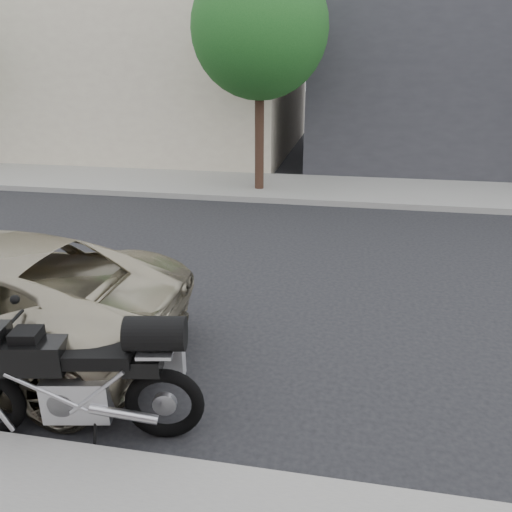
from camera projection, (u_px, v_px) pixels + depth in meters
The scene contains 5 objects.
ground at pixel (316, 289), 7.91m from camera, with size 120.00×120.00×0.00m, color black.
far_sidewalk at pixel (333, 190), 13.84m from camera, with size 44.00×3.00×0.15m, color gray.
far_building_cream at pixel (124, 46), 20.38m from camera, with size 14.00×11.00×8.00m.
street_tree_mid at pixel (260, 29), 12.26m from camera, with size 3.40×3.40×5.70m.
motorcycle at pixel (90, 376), 4.59m from camera, with size 2.42×1.05×1.54m.
Camera 1 is at (-0.38, 7.24, 3.35)m, focal length 35.00 mm.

